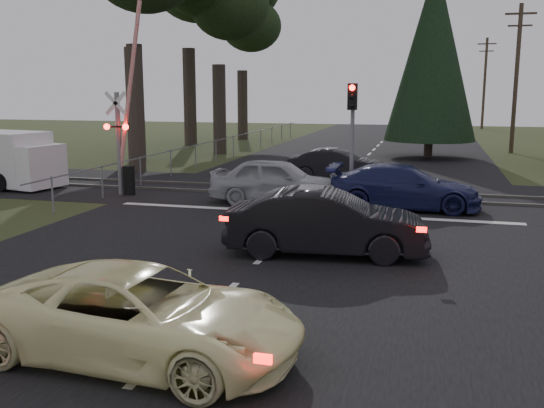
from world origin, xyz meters
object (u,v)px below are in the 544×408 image
(blue_sedan, at_px, (404,187))
(traffic_signal_center, at_px, (352,121))
(crossing_signal, at_px, (124,140))
(cream_coupe, at_px, (141,315))
(dark_car_far, at_px, (337,165))
(silver_car, at_px, (277,181))
(utility_pole_mid, at_px, (516,76))
(dark_hatchback, at_px, (326,223))
(utility_pole_far, at_px, (485,82))

(blue_sedan, bearing_deg, traffic_signal_center, 63.59)
(crossing_signal, height_order, blue_sedan, crossing_signal)
(crossing_signal, bearing_deg, cream_coupe, -60.95)
(traffic_signal_center, height_order, dark_car_far, traffic_signal_center)
(crossing_signal, relative_size, dark_car_far, 1.67)
(cream_coupe, height_order, silver_car, silver_car)
(utility_pole_mid, bearing_deg, dark_hatchback, -104.99)
(traffic_signal_center, relative_size, utility_pole_far, 0.46)
(silver_car, bearing_deg, utility_pole_far, -14.08)
(utility_pole_far, xyz_separation_m, silver_car, (-9.90, -45.41, -3.94))
(utility_pole_mid, bearing_deg, crossing_signal, -127.97)
(traffic_signal_center, xyz_separation_m, dark_car_far, (-1.20, 4.75, -2.12))
(cream_coupe, height_order, dark_hatchback, dark_hatchback)
(traffic_signal_center, height_order, utility_pole_mid, utility_pole_mid)
(traffic_signal_center, xyz_separation_m, silver_car, (-2.40, -1.09, -2.02))
(crossing_signal, height_order, silver_car, crossing_signal)
(crossing_signal, bearing_deg, traffic_signal_center, 6.15)
(utility_pole_far, xyz_separation_m, cream_coupe, (-8.75, -57.86, -4.06))
(dark_car_far, bearing_deg, utility_pole_mid, -28.50)
(traffic_signal_center, relative_size, silver_car, 0.89)
(utility_pole_mid, bearing_deg, silver_car, -115.86)
(cream_coupe, height_order, dark_car_far, dark_car_far)
(dark_car_far, bearing_deg, dark_hatchback, -170.13)
(utility_pole_mid, bearing_deg, dark_car_far, -120.83)
(utility_pole_mid, relative_size, dark_car_far, 2.16)
(crossing_signal, distance_m, utility_pole_mid, 25.78)
(blue_sedan, bearing_deg, cream_coupe, 165.90)
(traffic_signal_center, height_order, blue_sedan, traffic_signal_center)
(utility_pole_far, relative_size, dark_car_far, 2.16)
(traffic_signal_center, distance_m, dark_car_far, 5.34)
(traffic_signal_center, relative_size, blue_sedan, 0.82)
(utility_pole_mid, distance_m, dark_car_far, 17.45)
(utility_pole_far, height_order, cream_coupe, utility_pole_far)
(traffic_signal_center, bearing_deg, utility_pole_mid, 68.79)
(silver_car, bearing_deg, cream_coupe, -176.53)
(traffic_signal_center, distance_m, utility_pole_far, 44.99)
(crossing_signal, xyz_separation_m, utility_pole_mid, (15.77, 20.21, 2.67))
(cream_coupe, relative_size, dark_car_far, 1.15)
(blue_sedan, relative_size, dark_car_far, 1.19)
(traffic_signal_center, distance_m, utility_pole_mid, 20.82)
(dark_car_far, bearing_deg, cream_coupe, -177.82)
(utility_pole_far, distance_m, silver_car, 46.64)
(blue_sedan, bearing_deg, utility_pole_mid, -15.70)
(dark_hatchback, bearing_deg, utility_pole_far, -13.60)
(cream_coupe, distance_m, dark_hatchback, 6.51)
(utility_pole_mid, xyz_separation_m, cream_coupe, (-8.75, -32.86, -4.06))
(traffic_signal_center, xyz_separation_m, utility_pole_mid, (7.50, 19.32, 1.92))
(silver_car, bearing_deg, crossing_signal, 86.28)
(utility_pole_mid, relative_size, dark_hatchback, 1.91)
(traffic_signal_center, distance_m, blue_sedan, 2.95)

